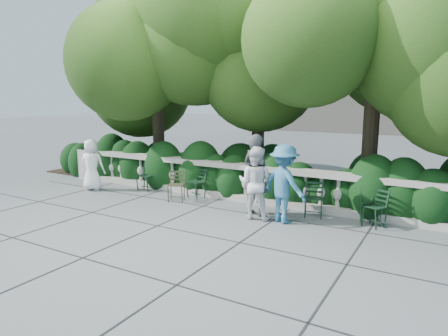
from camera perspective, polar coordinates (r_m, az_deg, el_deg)
The scene contains 14 objects.
ground at distance 9.26m, azimuth -3.12°, elevation -7.06°, with size 90.00×90.00×0.00m, color #595D62.
balustrade at distance 10.63m, azimuth 2.16°, elevation -2.06°, with size 12.00×0.44×1.00m.
shrub_hedge at distance 11.79m, azimuth 4.88°, elevation -3.29°, with size 15.00×2.60×1.70m, color black, non-canonical shape.
tree_canopy at distance 11.44m, azimuth 8.86°, elevation 16.19°, with size 15.04×6.52×6.78m.
chair_a at distance 11.91m, azimuth -11.48°, elevation -3.33°, with size 0.44×0.48×0.84m, color black, non-canonical shape.
chair_b at distance 10.90m, azimuth -4.53°, elevation -4.41°, with size 0.44×0.48×0.84m, color black, non-canonical shape.
chair_d at distance 9.37m, azimuth 12.56°, elevation -7.08°, with size 0.44×0.48×0.84m, color black, non-canonical shape.
chair_e at distance 9.08m, azimuth 19.94°, elevation -8.03°, with size 0.44×0.48×0.84m, color black, non-canonical shape.
chair_f at distance 9.19m, azimuth 20.24°, elevation -7.83°, with size 0.44×0.48×0.84m, color black, non-canonical shape.
chair_weathered at distance 10.56m, azimuth -6.95°, elevation -4.94°, with size 0.44×0.48×0.84m, color black, non-canonical shape.
person_businessman at distance 12.36m, azimuth -18.35°, elevation 0.45°, with size 0.74×0.48×1.52m, color white.
person_woman_grey at distance 9.27m, azimuth 4.61°, elevation -0.98°, with size 0.69×0.46×1.91m, color #3D3D42.
person_casual_man at distance 9.02m, azimuth 4.51°, elevation -2.11°, with size 0.80×0.63×1.65m, color white.
person_older_blue at distance 8.80m, azimuth 8.58°, elevation -2.25°, with size 1.12×0.64×1.73m, color teal.
Camera 1 is at (4.85, -7.39, 2.74)m, focal length 32.00 mm.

